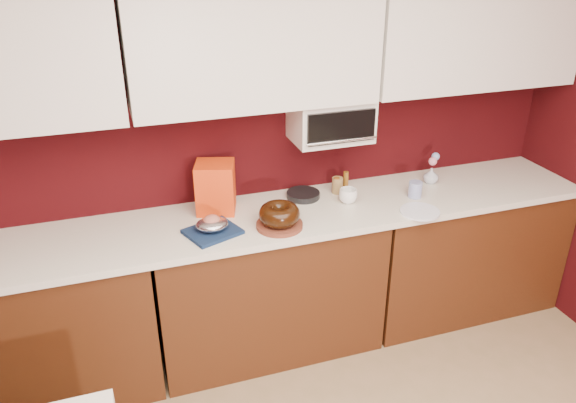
# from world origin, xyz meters

# --- Properties ---
(wall_back) EXTENTS (4.00, 0.02, 2.50)m
(wall_back) POSITION_xyz_m (0.00, 2.25, 1.25)
(wall_back) COLOR #350709
(wall_back) RESTS_ON floor
(base_cabinet_left) EXTENTS (1.31, 0.58, 0.86)m
(base_cabinet_left) POSITION_xyz_m (-1.33, 1.94, 0.43)
(base_cabinet_left) COLOR #44200D
(base_cabinet_left) RESTS_ON floor
(base_cabinet_center) EXTENTS (1.31, 0.58, 0.86)m
(base_cabinet_center) POSITION_xyz_m (0.00, 1.94, 0.43)
(base_cabinet_center) COLOR #44200D
(base_cabinet_center) RESTS_ON floor
(base_cabinet_right) EXTENTS (1.31, 0.58, 0.86)m
(base_cabinet_right) POSITION_xyz_m (1.33, 1.94, 0.43)
(base_cabinet_right) COLOR #44200D
(base_cabinet_right) RESTS_ON floor
(countertop) EXTENTS (4.00, 0.62, 0.04)m
(countertop) POSITION_xyz_m (0.00, 1.94, 0.88)
(countertop) COLOR silver
(countertop) RESTS_ON base_cabinet_center
(upper_cabinet_center) EXTENTS (1.31, 0.33, 0.70)m
(upper_cabinet_center) POSITION_xyz_m (0.00, 2.08, 1.85)
(upper_cabinet_center) COLOR white
(upper_cabinet_center) RESTS_ON wall_back
(upper_cabinet_right) EXTENTS (1.31, 0.33, 0.70)m
(upper_cabinet_right) POSITION_xyz_m (1.33, 2.08, 1.85)
(upper_cabinet_right) COLOR white
(upper_cabinet_right) RESTS_ON wall_back
(toaster_oven) EXTENTS (0.45, 0.30, 0.25)m
(toaster_oven) POSITION_xyz_m (0.45, 2.10, 1.38)
(toaster_oven) COLOR white
(toaster_oven) RESTS_ON upper_cabinet_center
(toaster_oven_door) EXTENTS (0.40, 0.02, 0.18)m
(toaster_oven_door) POSITION_xyz_m (0.45, 1.94, 1.38)
(toaster_oven_door) COLOR black
(toaster_oven_door) RESTS_ON toaster_oven
(toaster_oven_handle) EXTENTS (0.42, 0.02, 0.02)m
(toaster_oven_handle) POSITION_xyz_m (0.45, 1.93, 1.30)
(toaster_oven_handle) COLOR silver
(toaster_oven_handle) RESTS_ON toaster_oven
(cake_base) EXTENTS (0.33, 0.33, 0.02)m
(cake_base) POSITION_xyz_m (0.04, 1.79, 0.91)
(cake_base) COLOR brown
(cake_base) RESTS_ON countertop
(bundt_cake) EXTENTS (0.28, 0.28, 0.09)m
(bundt_cake) POSITION_xyz_m (0.04, 1.79, 0.98)
(bundt_cake) COLOR black
(bundt_cake) RESTS_ON cake_base
(navy_towel) EXTENTS (0.33, 0.30, 0.02)m
(navy_towel) POSITION_xyz_m (-0.32, 1.83, 0.91)
(navy_towel) COLOR #122445
(navy_towel) RESTS_ON countertop
(foil_ham_nest) EXTENTS (0.21, 0.19, 0.06)m
(foil_ham_nest) POSITION_xyz_m (-0.32, 1.83, 0.96)
(foil_ham_nest) COLOR silver
(foil_ham_nest) RESTS_ON navy_towel
(roasted_ham) EXTENTS (0.11, 0.11, 0.06)m
(roasted_ham) POSITION_xyz_m (-0.32, 1.83, 0.98)
(roasted_ham) COLOR #BA6655
(roasted_ham) RESTS_ON foil_ham_nest
(pandoro_box) EXTENTS (0.26, 0.25, 0.29)m
(pandoro_box) POSITION_xyz_m (-0.25, 2.10, 1.05)
(pandoro_box) COLOR red
(pandoro_box) RESTS_ON countertop
(dark_pan) EXTENTS (0.24, 0.24, 0.04)m
(dark_pan) POSITION_xyz_m (0.29, 2.10, 0.92)
(dark_pan) COLOR black
(dark_pan) RESTS_ON countertop
(coffee_mug) EXTENTS (0.13, 0.13, 0.10)m
(coffee_mug) POSITION_xyz_m (0.51, 1.95, 0.95)
(coffee_mug) COLOR white
(coffee_mug) RESTS_ON countertop
(blue_jar) EXTENTS (0.08, 0.08, 0.10)m
(blue_jar) POSITION_xyz_m (0.93, 1.89, 0.95)
(blue_jar) COLOR #1B3499
(blue_jar) RESTS_ON countertop
(flower_vase) EXTENTS (0.10, 0.10, 0.11)m
(flower_vase) POSITION_xyz_m (1.13, 2.05, 0.96)
(flower_vase) COLOR #B2BAC9
(flower_vase) RESTS_ON countertop
(flower_pink) EXTENTS (0.05, 0.05, 0.05)m
(flower_pink) POSITION_xyz_m (1.13, 2.05, 1.05)
(flower_pink) COLOR pink
(flower_pink) RESTS_ON flower_vase
(flower_blue) EXTENTS (0.05, 0.05, 0.05)m
(flower_blue) POSITION_xyz_m (1.16, 2.07, 1.07)
(flower_blue) COLOR #7C93C7
(flower_blue) RESTS_ON flower_vase
(china_plate) EXTENTS (0.26, 0.26, 0.01)m
(china_plate) POSITION_xyz_m (0.85, 1.70, 0.91)
(china_plate) COLOR white
(china_plate) RESTS_ON countertop
(amber_bottle) EXTENTS (0.05, 0.05, 0.11)m
(amber_bottle) POSITION_xyz_m (0.50, 2.09, 0.95)
(amber_bottle) COLOR brown
(amber_bottle) RESTS_ON countertop
(paper_cup) EXTENTS (0.07, 0.07, 0.10)m
(paper_cup) POSITION_xyz_m (0.51, 2.10, 0.95)
(paper_cup) COLOR olive
(paper_cup) RESTS_ON countertop
(amber_bottle_tall) EXTENTS (0.04, 0.04, 0.11)m
(amber_bottle_tall) POSITION_xyz_m (0.58, 2.14, 0.96)
(amber_bottle_tall) COLOR brown
(amber_bottle_tall) RESTS_ON countertop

